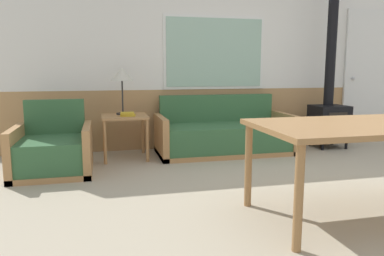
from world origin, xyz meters
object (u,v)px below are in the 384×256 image
(couch, at_px, (224,136))
(side_table, at_px, (125,122))
(dining_table, at_px, (360,133))
(wood_stove, at_px, (329,104))
(armchair, at_px, (53,152))
(table_lamp, at_px, (122,76))

(couch, distance_m, side_table, 1.38)
(dining_table, height_order, wood_stove, wood_stove)
(couch, bearing_deg, side_table, -179.81)
(side_table, relative_size, dining_table, 0.36)
(armchair, height_order, wood_stove, wood_stove)
(dining_table, bearing_deg, armchair, 142.49)
(dining_table, bearing_deg, couch, 96.98)
(dining_table, bearing_deg, side_table, 124.38)
(side_table, xyz_separation_m, table_lamp, (-0.01, 0.10, 0.59))
(wood_stove, bearing_deg, armchair, -172.28)
(armchair, distance_m, side_table, 1.01)
(armchair, xyz_separation_m, wood_stove, (3.83, 0.52, 0.41))
(couch, relative_size, side_table, 3.18)
(side_table, bearing_deg, dining_table, -55.62)
(couch, height_order, table_lamp, table_lamp)
(armchair, xyz_separation_m, side_table, (0.83, 0.51, 0.24))
(armchair, height_order, dining_table, armchair)
(table_lamp, xyz_separation_m, wood_stove, (3.01, -0.09, -0.42))
(table_lamp, relative_size, wood_stove, 0.25)
(table_lamp, height_order, dining_table, table_lamp)
(couch, distance_m, armchair, 2.25)
(side_table, bearing_deg, table_lamp, 97.89)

